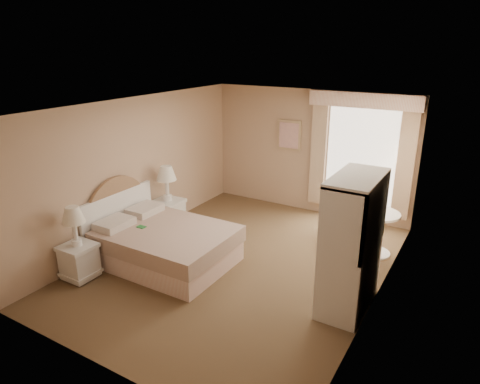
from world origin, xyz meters
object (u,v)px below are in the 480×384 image
Objects in this scene: bed at (162,242)px; armoire at (351,255)px; cafe_chair at (340,207)px; nightstand_near at (78,252)px; nightstand_far at (168,206)px; round_table at (377,226)px.

bed is 1.13× the size of armoire.
cafe_chair is at bearing 111.17° from armoire.
bed is 1.26m from nightstand_near.
nightstand_near is 0.92× the size of nightstand_far.
cafe_chair is 2.30m from armoire.
bed is at bearing -173.81° from armoire.
armoire is at bearing 6.19° from bed.
nightstand_far is at bearing 168.99° from armoire.
armoire is (0.06, -1.70, 0.26)m from round_table.
cafe_chair is at bearing 150.08° from round_table.
nightstand_near is at bearing -159.72° from armoire.
nightstand_far is at bearing -164.64° from round_table.
round_table is at bearing 35.02° from bed.
bed is at bearing 55.28° from nightstand_near.
bed is 3.24m from cafe_chair.
nightstand_near is 0.62× the size of armoire.
bed is 3.52m from round_table.
nightstand_far is 1.66× the size of round_table.
nightstand_far is 3.72m from round_table.
nightstand_far reaches higher than nightstand_near.
cafe_chair is at bearing 50.99° from nightstand_near.
nightstand_near is (-0.71, -1.03, 0.09)m from bed.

